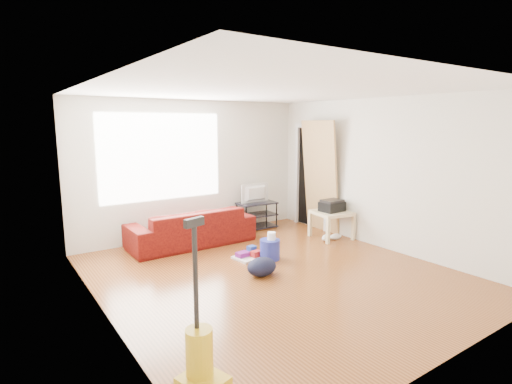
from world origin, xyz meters
TOP-DOWN VIEW (x-y plane):
  - room at (0.07, 0.15)m, footprint 4.51×5.01m
  - sofa at (-0.33, 1.95)m, footprint 2.15×0.84m
  - tv_stand at (1.23, 2.22)m, footprint 0.79×0.48m
  - tv at (1.23, 2.22)m, footprint 0.63×0.08m
  - side_table at (1.95, 0.85)m, footprint 0.70×0.70m
  - printer at (1.95, 0.85)m, footprint 0.42×0.32m
  - bucket at (0.33, 0.56)m, footprint 0.36×0.36m
  - toilet_paper at (0.35, 0.55)m, footprint 0.13×0.13m
  - cleaning_tray at (0.09, 0.78)m, footprint 0.48×0.40m
  - backpack at (-0.16, 0.08)m, footprint 0.52×0.45m
  - sneakers at (1.85, 0.77)m, footprint 0.47×0.24m
  - vacuum at (-2.00, -1.71)m, footprint 0.38×0.40m
  - door_panel at (2.13, 1.37)m, footprint 0.27×0.86m

SIDE VIEW (x-z plane):
  - sofa at x=-0.33m, z-range -0.31..0.31m
  - bucket at x=0.33m, z-range -0.16..0.16m
  - backpack at x=-0.16m, z-range -0.12..0.12m
  - door_panel at x=2.13m, z-range -1.07..1.07m
  - cleaning_tray at x=0.09m, z-range -0.03..0.13m
  - sneakers at x=1.85m, z-range 0.00..0.11m
  - toilet_paper at x=0.35m, z-range 0.16..0.27m
  - vacuum at x=-2.00m, z-range -0.44..0.96m
  - tv_stand at x=1.23m, z-range 0.01..0.53m
  - side_table at x=1.95m, z-range 0.17..0.67m
  - printer at x=1.95m, z-range 0.50..0.71m
  - tv at x=1.23m, z-range 0.53..0.89m
  - room at x=0.07m, z-range 0.00..2.51m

